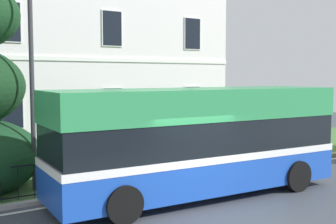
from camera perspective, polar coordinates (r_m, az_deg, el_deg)
name	(u,v)px	position (r m, az deg, el deg)	size (l,w,h in m)	color
ground_plane	(196,212)	(11.68, 3.77, -13.08)	(60.00, 56.00, 0.18)	#3D424A
georgian_townhouse	(30,8)	(25.38, -17.80, 13.05)	(19.59, 10.58, 14.28)	silver
iron_verge_railing	(139,166)	(14.21, -3.85, -7.17)	(16.88, 0.04, 0.97)	black
single_decker_bus	(198,140)	(12.81, 3.97, -3.68)	(9.06, 3.00, 3.20)	#1A49B6
street_lamp_post	(31,61)	(13.41, -17.66, 6.43)	(0.36, 0.24, 6.78)	#333338
litter_bin	(242,146)	(17.85, 9.75, -4.45)	(0.48, 0.48, 1.19)	#4C4742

